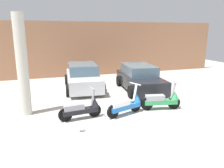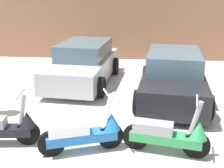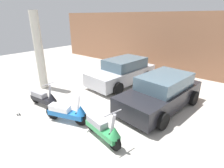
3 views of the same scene
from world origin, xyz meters
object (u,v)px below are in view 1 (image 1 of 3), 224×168
(scooter_front_left, at_px, (82,108))
(support_column_side, at_px, (22,66))
(car_rear_left, at_px, (83,77))
(scooter_front_center, at_px, (162,100))
(placard_near_left_scooter, at_px, (82,128))
(car_rear_center, at_px, (140,78))
(scooter_front_right, at_px, (126,104))

(scooter_front_left, xyz_separation_m, support_column_side, (-1.90, 1.09, 1.45))
(scooter_front_left, bearing_deg, car_rear_left, 71.96)
(scooter_front_left, distance_m, support_column_side, 2.63)
(scooter_front_left, relative_size, support_column_side, 0.42)
(scooter_front_center, relative_size, support_column_side, 0.44)
(support_column_side, bearing_deg, placard_near_left_scooter, -50.58)
(car_rear_left, height_order, car_rear_center, car_rear_left)
(scooter_front_left, distance_m, scooter_front_right, 1.64)
(car_rear_center, xyz_separation_m, placard_near_left_scooter, (-3.79, -3.89, -0.51))
(scooter_front_right, distance_m, support_column_side, 4.00)
(car_rear_center, bearing_deg, car_rear_left, -107.33)
(scooter_front_center, xyz_separation_m, placard_near_left_scooter, (-3.39, -0.94, -0.28))
(scooter_front_center, bearing_deg, car_rear_left, 130.61)
(scooter_front_left, bearing_deg, car_rear_center, 32.45)
(car_rear_left, bearing_deg, car_rear_center, 71.49)
(scooter_front_left, distance_m, car_rear_left, 4.22)
(scooter_front_center, bearing_deg, car_rear_center, 93.44)
(scooter_front_left, relative_size, car_rear_center, 0.39)
(car_rear_left, xyz_separation_m, car_rear_center, (2.75, -1.22, -0.01))
(support_column_side, bearing_deg, scooter_front_left, -29.97)
(scooter_front_center, bearing_deg, scooter_front_right, -166.81)
(support_column_side, bearing_deg, car_rear_left, 47.92)
(scooter_front_right, xyz_separation_m, support_column_side, (-3.54, 1.19, 1.43))
(car_rear_center, xyz_separation_m, support_column_side, (-5.49, -1.81, 1.21))
(scooter_front_center, height_order, car_rear_left, car_rear_left)
(car_rear_center, relative_size, placard_near_left_scooter, 15.45)
(scooter_front_right, bearing_deg, support_column_side, 141.83)
(scooter_front_right, xyz_separation_m, placard_near_left_scooter, (-1.83, -0.88, -0.29))
(support_column_side, bearing_deg, scooter_front_center, -12.59)
(car_rear_left, distance_m, support_column_side, 4.26)
(scooter_front_center, bearing_deg, scooter_front_left, -169.61)
(placard_near_left_scooter, relative_size, support_column_side, 0.07)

